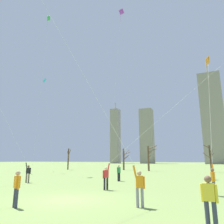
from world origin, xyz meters
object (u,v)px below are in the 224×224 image
(bystander_far_off_by_trees, at_px, (119,172))
(bare_tree_far_right_edge, at_px, (68,158))
(bare_tree_rightmost, at_px, (124,159))
(kite_flyer_midfield_left_orange, at_px, (212,146))
(kite_flyer_midfield_right_red, at_px, (7,128))
(bare_tree_leftmost, at_px, (149,157))
(distant_kite_drifting_left_purple, at_px, (121,21))
(distant_kite_low_near_trees_green, at_px, (48,28))
(bystander_watching_nearby, at_px, (17,187))
(kite_flyer_foreground_left_yellow, at_px, (133,151))
(distant_kite_high_overhead_teal, at_px, (45,85))
(kite_flyer_midfield_center_pink, at_px, (120,149))
(bystander_strolling_midfield, at_px, (210,199))
(bare_tree_center, at_px, (210,158))

(bystander_far_off_by_trees, relative_size, bare_tree_far_right_edge, 0.35)
(bystander_far_off_by_trees, relative_size, bare_tree_rightmost, 0.36)
(kite_flyer_midfield_left_orange, relative_size, bare_tree_far_right_edge, 2.88)
(kite_flyer_midfield_right_red, distance_m, bare_tree_far_right_edge, 28.17)
(kite_flyer_midfield_left_orange, bearing_deg, bare_tree_leftmost, 112.47)
(distant_kite_drifting_left_purple, xyz_separation_m, distant_kite_low_near_trees_green, (-14.05, -2.39, 0.99))
(bystander_watching_nearby, xyz_separation_m, bare_tree_far_right_edge, (-20.02, 33.05, 1.58))
(kite_flyer_foreground_left_yellow, relative_size, distant_kite_drifting_left_purple, 0.51)
(kite_flyer_midfield_right_red, xyz_separation_m, distant_kite_drifting_left_purple, (6.14, 15.59, 20.69))
(distant_kite_high_overhead_teal, bearing_deg, bare_tree_rightmost, 46.81)
(kite_flyer_midfield_center_pink, bearing_deg, bystander_far_off_by_trees, 111.62)
(bystander_strolling_midfield, height_order, distant_kite_low_near_trees_green, distant_kite_low_near_trees_green)
(bare_tree_far_right_edge, bearing_deg, kite_flyer_midfield_center_pink, -51.88)
(kite_flyer_midfield_right_red, relative_size, kite_flyer_midfield_center_pink, 1.35)
(distant_kite_high_overhead_teal, bearing_deg, kite_flyer_midfield_left_orange, -27.47)
(bystander_watching_nearby, height_order, bare_tree_leftmost, bare_tree_leftmost)
(kite_flyer_midfield_left_orange, xyz_separation_m, distant_kite_high_overhead_teal, (-28.40, 14.77, 13.51))
(bystander_far_off_by_trees, distance_m, distant_kite_high_overhead_teal, 27.19)
(distant_kite_high_overhead_teal, bearing_deg, bystander_strolling_midfield, -40.18)
(bystander_strolling_midfield, distance_m, distant_kite_drifting_left_purple, 35.56)
(bare_tree_leftmost, distance_m, bare_tree_far_right_edge, 18.11)
(bystander_far_off_by_trees, xyz_separation_m, bare_tree_far_right_edge, (-19.92, 19.82, 1.58))
(bare_tree_leftmost, bearing_deg, bystander_far_off_by_trees, -84.97)
(bare_tree_leftmost, xyz_separation_m, bare_tree_far_right_edge, (-18.05, -1.44, -0.18))
(kite_flyer_midfield_right_red, distance_m, bare_tree_leftmost, 28.48)
(kite_flyer_midfield_right_red, distance_m, bystander_far_off_by_trees, 11.91)
(distant_kite_low_near_trees_green, relative_size, bare_tree_center, 6.12)
(kite_flyer_foreground_left_yellow, bearing_deg, bystander_far_off_by_trees, 121.55)
(kite_flyer_midfield_right_red, xyz_separation_m, bare_tree_rightmost, (1.53, 29.13, -2.75))
(kite_flyer_midfield_right_red, height_order, distant_kite_low_near_trees_green, distant_kite_low_near_trees_green)
(kite_flyer_midfield_right_red, height_order, bystander_strolling_midfield, kite_flyer_midfield_right_red)
(kite_flyer_midfield_left_orange, distance_m, bystander_watching_nearby, 12.53)
(kite_flyer_midfield_right_red, distance_m, distant_kite_drifting_left_purple, 26.62)
(kite_flyer_foreground_left_yellow, distance_m, bystander_far_off_by_trees, 6.59)
(distant_kite_drifting_left_purple, xyz_separation_m, bare_tree_leftmost, (1.28, 11.79, -23.14))
(kite_flyer_midfield_left_orange, bearing_deg, distant_kite_drifting_left_purple, 130.59)
(bystander_far_off_by_trees, relative_size, distant_kite_low_near_trees_green, 0.05)
(bystander_watching_nearby, bearing_deg, kite_flyer_midfield_center_pink, 24.34)
(kite_flyer_foreground_left_yellow, xyz_separation_m, distant_kite_drifting_left_purple, (-6.46, 14.84, 23.02))
(bystander_strolling_midfield, distance_m, distant_kite_high_overhead_teal, 39.73)
(bystander_far_off_by_trees, height_order, bare_tree_far_right_edge, bare_tree_far_right_edge)
(kite_flyer_midfield_right_red, bearing_deg, bare_tree_leftmost, 74.84)
(kite_flyer_midfield_left_orange, relative_size, kite_flyer_foreground_left_yellow, 0.93)
(distant_kite_high_overhead_teal, bearing_deg, distant_kite_drifting_left_purple, -3.03)
(kite_flyer_midfield_right_red, xyz_separation_m, distant_kite_high_overhead_teal, (-10.36, 16.47, 11.48))
(bystander_far_off_by_trees, bearing_deg, bare_tree_center, 66.80)
(bystander_far_off_by_trees, xyz_separation_m, bare_tree_leftmost, (-1.87, 21.25, 1.77))
(bystander_watching_nearby, height_order, bare_tree_center, bare_tree_center)
(distant_kite_high_overhead_teal, height_order, bare_tree_center, distant_kite_high_overhead_teal)
(kite_flyer_midfield_left_orange, xyz_separation_m, kite_flyer_midfield_center_pink, (-4.29, -6.82, -0.45))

